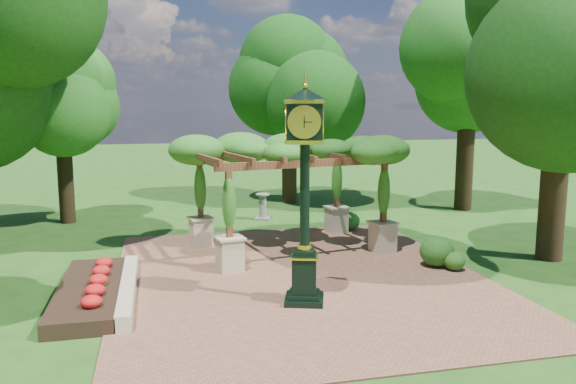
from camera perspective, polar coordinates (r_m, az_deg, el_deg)
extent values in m
plane|color=#1E4714|center=(14.90, 2.24, -9.83)|extent=(120.00, 120.00, 0.00)
cube|color=brown|center=(15.81, 1.26, -8.64)|extent=(10.00, 12.00, 0.04)
cube|color=#C6B793|center=(14.84, -15.94, -9.43)|extent=(0.35, 5.00, 0.40)
cube|color=red|center=(14.92, -19.43, -9.57)|extent=(1.50, 5.00, 0.36)
cube|color=black|center=(13.84, 1.66, -10.83)|extent=(1.15, 1.15, 0.14)
cube|color=black|center=(13.64, 1.67, -8.38)|extent=(0.72, 0.72, 1.03)
cube|color=gold|center=(13.52, 1.68, -6.53)|extent=(0.80, 0.80, 0.05)
cylinder|color=black|center=(13.20, 1.71, -0.29)|extent=(0.29, 0.29, 2.63)
cube|color=black|center=(13.05, 1.74, 7.17)|extent=(1.00, 1.00, 0.80)
cylinder|color=#F1E4CD|center=(12.63, 1.66, 7.12)|extent=(0.66, 0.24, 0.69)
cone|color=black|center=(13.04, 1.76, 9.93)|extent=(1.29, 1.29, 0.29)
sphere|color=gold|center=(13.05, 1.76, 10.68)|extent=(0.16, 0.16, 0.16)
cube|color=#C0B48E|center=(16.34, -5.93, -6.33)|extent=(0.79, 0.79, 0.94)
cube|color=brown|center=(16.02, -6.01, -1.19)|extent=(0.19, 0.19, 1.93)
cube|color=#C0B48E|center=(18.56, 9.60, -4.58)|extent=(0.79, 0.79, 0.94)
cube|color=brown|center=(18.28, 9.71, -0.05)|extent=(0.19, 0.19, 1.93)
cube|color=#C0B48E|center=(19.26, -8.81, -4.07)|extent=(0.79, 0.79, 0.94)
cube|color=brown|center=(18.99, -8.91, 0.30)|extent=(0.19, 0.19, 1.93)
cube|color=#C0B48E|center=(21.17, 4.94, -2.84)|extent=(0.79, 0.79, 0.94)
cube|color=brown|center=(20.92, 4.99, 1.14)|extent=(0.19, 0.19, 1.93)
cube|color=brown|center=(16.85, 2.40, 2.93)|extent=(5.96, 1.26, 0.23)
cube|color=brown|center=(19.69, -1.64, 3.76)|extent=(5.96, 1.26, 0.23)
ellipsoid|color=#27611B|center=(18.24, 0.22, 4.26)|extent=(6.63, 4.80, 1.04)
cube|color=gray|center=(23.69, -2.57, -2.69)|extent=(0.80, 0.80, 0.11)
cylinder|color=gray|center=(23.60, -2.58, -1.50)|extent=(0.41, 0.41, 1.01)
cylinder|color=gray|center=(23.51, -2.59, -0.24)|extent=(0.76, 0.76, 0.06)
ellipsoid|color=#275919|center=(17.01, 16.57, -6.75)|extent=(0.60, 0.60, 0.54)
ellipsoid|color=#1F5317|center=(17.24, 14.88, -5.83)|extent=(1.09, 1.09, 0.90)
ellipsoid|color=#256B1F|center=(21.62, 6.29, -2.94)|extent=(0.79, 0.79, 0.70)
cylinder|color=black|center=(24.63, -21.60, 0.23)|extent=(0.62, 0.62, 2.73)
ellipsoid|color=#1F5718|center=(24.40, -22.07, 8.42)|extent=(3.19, 3.19, 4.30)
cylinder|color=#352515|center=(27.75, 0.14, 2.20)|extent=(0.74, 0.74, 3.18)
ellipsoid|color=#123D0F|center=(27.59, 0.14, 10.69)|extent=(4.88, 4.88, 5.02)
cylinder|color=black|center=(27.03, 17.48, 2.27)|extent=(0.78, 0.78, 3.78)
ellipsoid|color=#1E5819|center=(26.96, 17.97, 12.63)|extent=(4.97, 4.97, 5.98)
cylinder|color=#372416|center=(19.14, 25.29, -0.73)|extent=(0.79, 0.79, 3.75)
ellipsoid|color=#11360D|center=(19.03, 26.26, 13.79)|extent=(5.10, 5.10, 5.92)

